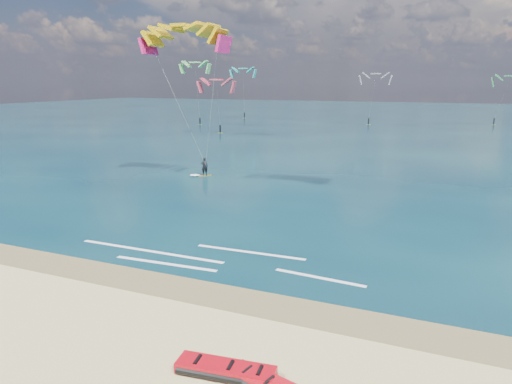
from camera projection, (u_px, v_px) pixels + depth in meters
ground at (346, 160)px, 53.84m from camera, size 320.00×320.00×0.00m
wet_sand_strip at (181, 287)px, 20.58m from camera, size 320.00×2.40×0.01m
sea at (399, 120)px, 111.38m from camera, size 320.00×200.00×0.04m
packed_kite_left at (226, 375)px, 14.43m from camera, size 3.52×1.56×0.43m
kitesurfer_main at (194, 94)px, 40.28m from camera, size 7.64×6.37×14.98m
shoreline_foam at (206, 258)px, 23.84m from camera, size 16.13×3.61×0.01m
distant_kites at (342, 100)px, 88.28m from camera, size 77.10×39.35×12.79m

